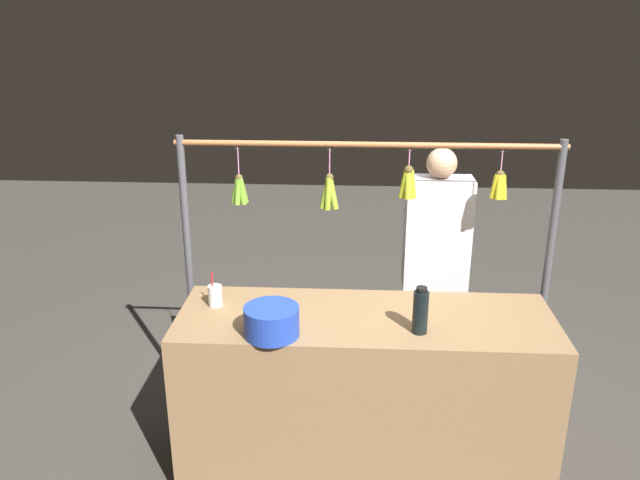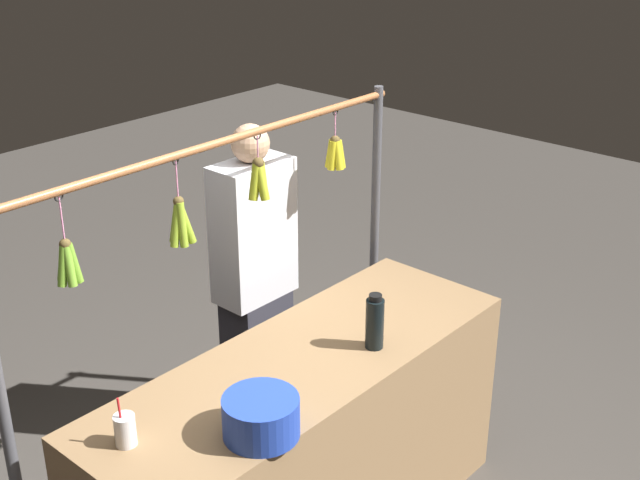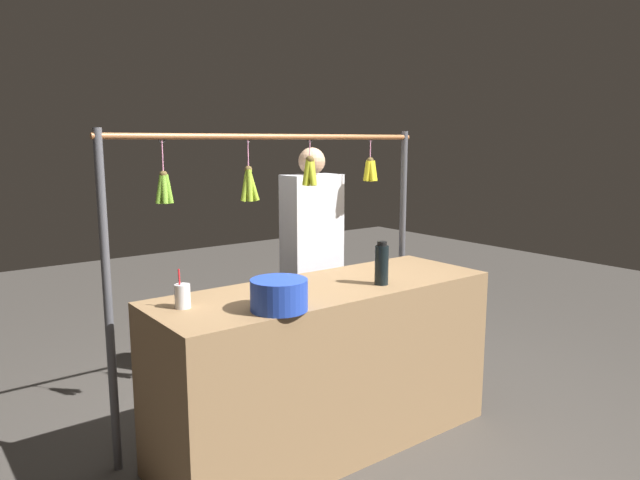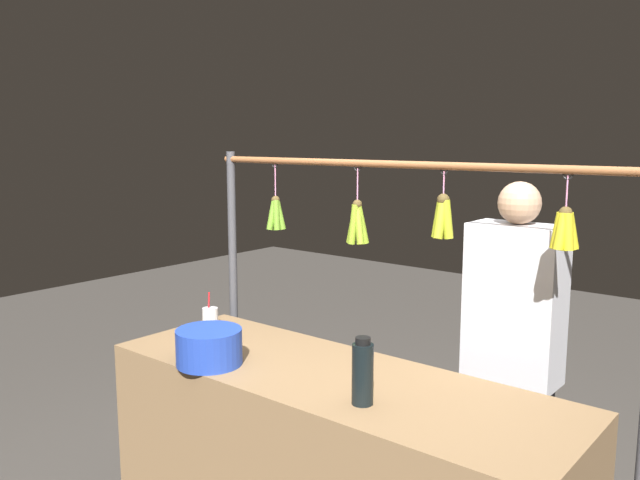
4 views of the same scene
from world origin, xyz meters
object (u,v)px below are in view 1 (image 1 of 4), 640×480
water_bottle (420,311)px  vendor_person (434,280)px  blue_bucket (272,321)px  drink_cup (215,296)px

water_bottle → vendor_person: vendor_person is taller
blue_bucket → vendor_person: bearing=-133.3°
vendor_person → drink_cup: bearing=27.3°
water_bottle → blue_bucket: bearing=5.6°
drink_cup → vendor_person: 1.40m
water_bottle → blue_bucket: size_ratio=0.89×
water_bottle → vendor_person: (-0.17, -0.87, -0.22)m
water_bottle → vendor_person: 0.92m
water_bottle → drink_cup: 1.09m
blue_bucket → vendor_person: (-0.89, -0.94, -0.18)m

